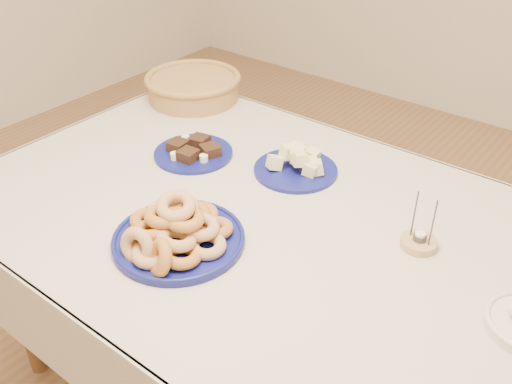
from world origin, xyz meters
TOP-DOWN VIEW (x-y plane):
  - dining_table at (0.00, 0.00)m, footprint 1.71×1.11m
  - donut_platter at (-0.10, -0.24)m, footprint 0.35×0.35m
  - melon_plate at (-0.07, 0.23)m, footprint 0.26×0.26m
  - brownie_plate at (-0.38, 0.11)m, footprint 0.29×0.29m
  - wicker_basket at (-0.67, 0.43)m, footprint 0.39×0.39m
  - candle_holder at (0.37, 0.12)m, footprint 0.10×0.10m

SIDE VIEW (x-z plane):
  - dining_table at x=0.00m, z-range 0.27..1.02m
  - brownie_plate at x=-0.38m, z-range 0.74..0.79m
  - candle_holder at x=0.37m, z-range 0.69..0.84m
  - melon_plate at x=-0.07m, z-range 0.73..0.82m
  - donut_platter at x=-0.10m, z-range 0.71..0.86m
  - wicker_basket at x=-0.67m, z-range 0.75..0.85m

